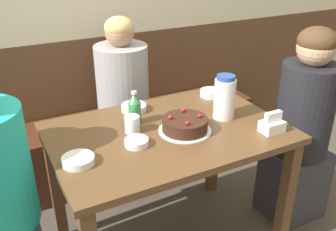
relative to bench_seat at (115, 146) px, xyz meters
name	(u,v)px	position (x,y,z in m)	size (l,w,h in m)	color
bench_seat	(115,146)	(0.00, 0.00, 0.00)	(2.16, 0.38, 0.47)	#472314
dining_table	(168,149)	(0.00, -0.83, 0.41)	(1.14, 0.78, 0.76)	brown
birthday_cake	(185,125)	(0.07, -0.88, 0.56)	(0.26, 0.26, 0.09)	white
water_pitcher	(225,97)	(0.32, -0.84, 0.64)	(0.11, 0.11, 0.23)	white
soju_bottle	(135,109)	(-0.12, -0.69, 0.61)	(0.06, 0.06, 0.17)	#388E4C
napkin_holder	(272,125)	(0.44, -1.08, 0.56)	(0.11, 0.08, 0.11)	white
bowl_soup_white	(134,108)	(-0.06, -0.55, 0.54)	(0.14, 0.14, 0.03)	white
bowl_rice_small	(137,142)	(-0.20, -0.90, 0.54)	(0.11, 0.11, 0.03)	white
bowl_side_dish	(78,160)	(-0.47, -0.92, 0.54)	(0.14, 0.14, 0.03)	white
bowl_sauce_shallow	(211,93)	(0.43, -0.57, 0.54)	(0.13, 0.13, 0.04)	white
glass_water_tall	(132,124)	(-0.16, -0.77, 0.57)	(0.07, 0.07, 0.08)	silver
person_teal_shirt	(301,133)	(0.83, -0.93, 0.34)	(0.34, 0.32, 1.20)	#33333D
person_grey_tee	(124,114)	(0.02, -0.18, 0.33)	(0.33, 0.34, 1.20)	#33333D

